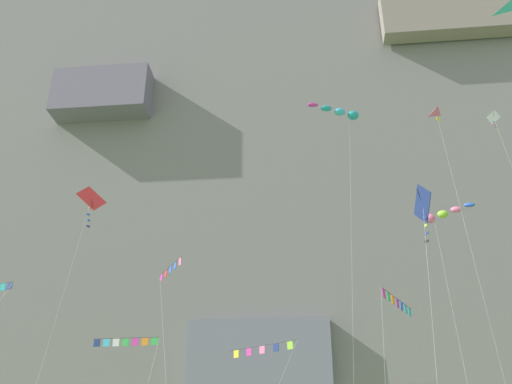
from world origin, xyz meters
TOP-DOWN VIEW (x-y plane):
  - cliff_face at (0.00, 57.45)m, footprint 180.00×27.82m
  - kite_banner_far_right at (-6.05, 31.92)m, footprint 4.21×7.28m
  - kite_banner_front_field at (10.28, 22.13)m, footprint 3.09×5.18m
  - kite_diamond_upper_mid at (-13.23, 30.75)m, footprint 3.99×2.03m
  - kite_diamond_mid_center at (23.69, 35.61)m, footprint 3.16×3.76m
  - kite_windsock_high_right at (16.59, 33.56)m, footprint 4.19×3.17m
  - kite_banner_high_center at (-10.20, 34.86)m, footprint 5.83×5.24m
  - kite_delta_mid_left at (17.43, 31.53)m, footprint 2.01×1.90m
  - kite_diamond_high_left at (12.69, 22.58)m, footprint 2.09×4.54m
  - kite_banner_far_left at (1.51, 30.53)m, footprint 5.29×3.71m
  - kite_windsock_near_cliff at (9.03, 35.70)m, footprint 5.34×4.64m

SIDE VIEW (x-z plane):
  - kite_banner_far_left at x=1.51m, z-range 5.02..16.31m
  - kite_banner_front_field at x=10.28m, z-range 5.51..17.77m
  - kite_banner_high_center at x=-10.20m, z-range 5.94..18.92m
  - kite_banner_far_right at x=-6.05m, z-range 8.10..26.26m
  - kite_diamond_high_left at x=12.69m, z-range 8.34..28.17m
  - kite_windsock_high_right at x=16.59m, z-range 10.88..33.97m
  - kite_diamond_upper_mid at x=-13.23m, z-range 10.99..36.33m
  - kite_delta_mid_left at x=17.43m, z-range 13.52..44.38m
  - kite_diamond_mid_center at x=23.69m, z-range 13.31..47.44m
  - kite_windsock_near_cliff at x=9.03m, z-range 17.01..52.55m
  - cliff_face at x=0.00m, z-range 0.00..79.07m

